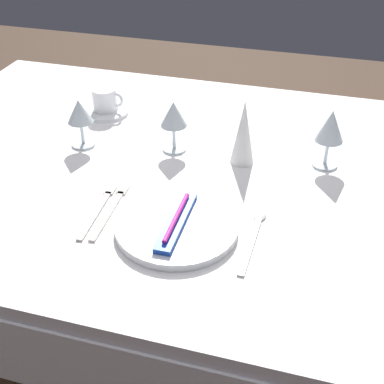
{
  "coord_description": "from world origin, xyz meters",
  "views": [
    {
      "loc": [
        0.24,
        -1.1,
        1.45
      ],
      "look_at": [
        -0.03,
        -0.13,
        0.76
      ],
      "focal_mm": 49.44,
      "sensor_mm": 36.0,
      "label": 1
    }
  ],
  "objects_px": {
    "napkin_folded": "(243,132)",
    "wine_glass_left": "(330,128)",
    "spoon_soup": "(254,233)",
    "coffee_cup_left": "(105,99)",
    "wine_glass_centre": "(80,114)",
    "dinner_plate": "(177,227)",
    "wine_glass_right": "(174,116)",
    "toothbrush_package": "(176,221)",
    "fork_inner": "(99,208)",
    "fork_outer": "(111,208)"
  },
  "relations": [
    {
      "from": "napkin_folded",
      "to": "wine_glass_left",
      "type": "bearing_deg",
      "value": 11.13
    },
    {
      "from": "dinner_plate",
      "to": "wine_glass_right",
      "type": "distance_m",
      "value": 0.36
    },
    {
      "from": "fork_inner",
      "to": "coffee_cup_left",
      "type": "distance_m",
      "value": 0.5
    },
    {
      "from": "dinner_plate",
      "to": "wine_glass_centre",
      "type": "relative_size",
      "value": 1.98
    },
    {
      "from": "spoon_soup",
      "to": "fork_outer",
      "type": "bearing_deg",
      "value": -179.8
    },
    {
      "from": "coffee_cup_left",
      "to": "wine_glass_centre",
      "type": "relative_size",
      "value": 0.72
    },
    {
      "from": "wine_glass_right",
      "to": "wine_glass_centre",
      "type": "bearing_deg",
      "value": -169.96
    },
    {
      "from": "dinner_plate",
      "to": "spoon_soup",
      "type": "distance_m",
      "value": 0.16
    },
    {
      "from": "fork_outer",
      "to": "wine_glass_left",
      "type": "xyz_separation_m",
      "value": [
        0.45,
        0.32,
        0.1
      ]
    },
    {
      "from": "coffee_cup_left",
      "to": "napkin_folded",
      "type": "height_order",
      "value": "napkin_folded"
    },
    {
      "from": "fork_outer",
      "to": "wine_glass_right",
      "type": "bearing_deg",
      "value": 79.43
    },
    {
      "from": "dinner_plate",
      "to": "napkin_folded",
      "type": "relative_size",
      "value": 1.54
    },
    {
      "from": "toothbrush_package",
      "to": "fork_outer",
      "type": "distance_m",
      "value": 0.17
    },
    {
      "from": "coffee_cup_left",
      "to": "wine_glass_left",
      "type": "xyz_separation_m",
      "value": [
        0.66,
        -0.13,
        0.06
      ]
    },
    {
      "from": "toothbrush_package",
      "to": "coffee_cup_left",
      "type": "xyz_separation_m",
      "value": [
        -0.37,
        0.48,
        0.02
      ]
    },
    {
      "from": "dinner_plate",
      "to": "fork_inner",
      "type": "distance_m",
      "value": 0.19
    },
    {
      "from": "dinner_plate",
      "to": "wine_glass_left",
      "type": "height_order",
      "value": "wine_glass_left"
    },
    {
      "from": "toothbrush_package",
      "to": "coffee_cup_left",
      "type": "relative_size",
      "value": 2.2
    },
    {
      "from": "spoon_soup",
      "to": "napkin_folded",
      "type": "relative_size",
      "value": 1.29
    },
    {
      "from": "toothbrush_package",
      "to": "wine_glass_centre",
      "type": "distance_m",
      "value": 0.46
    },
    {
      "from": "dinner_plate",
      "to": "toothbrush_package",
      "type": "bearing_deg",
      "value": 180.0
    },
    {
      "from": "dinner_plate",
      "to": "coffee_cup_left",
      "type": "relative_size",
      "value": 2.74
    },
    {
      "from": "fork_outer",
      "to": "spoon_soup",
      "type": "bearing_deg",
      "value": 0.2
    },
    {
      "from": "fork_inner",
      "to": "wine_glass_centre",
      "type": "xyz_separation_m",
      "value": [
        -0.16,
        0.26,
        0.09
      ]
    },
    {
      "from": "napkin_folded",
      "to": "dinner_plate",
      "type": "bearing_deg",
      "value": -103.73
    },
    {
      "from": "toothbrush_package",
      "to": "wine_glass_centre",
      "type": "xyz_separation_m",
      "value": [
        -0.35,
        0.28,
        0.07
      ]
    },
    {
      "from": "coffee_cup_left",
      "to": "wine_glass_left",
      "type": "height_order",
      "value": "wine_glass_left"
    },
    {
      "from": "toothbrush_package",
      "to": "wine_glass_right",
      "type": "bearing_deg",
      "value": 108.3
    },
    {
      "from": "spoon_soup",
      "to": "wine_glass_right",
      "type": "height_order",
      "value": "wine_glass_right"
    },
    {
      "from": "spoon_soup",
      "to": "napkin_folded",
      "type": "xyz_separation_m",
      "value": [
        -0.08,
        0.28,
        0.08
      ]
    },
    {
      "from": "toothbrush_package",
      "to": "spoon_soup",
      "type": "xyz_separation_m",
      "value": [
        0.16,
        0.03,
        -0.02
      ]
    },
    {
      "from": "spoon_soup",
      "to": "napkin_folded",
      "type": "distance_m",
      "value": 0.31
    },
    {
      "from": "dinner_plate",
      "to": "fork_inner",
      "type": "height_order",
      "value": "dinner_plate"
    },
    {
      "from": "spoon_soup",
      "to": "wine_glass_centre",
      "type": "relative_size",
      "value": 1.65
    },
    {
      "from": "spoon_soup",
      "to": "coffee_cup_left",
      "type": "bearing_deg",
      "value": 139.78
    },
    {
      "from": "toothbrush_package",
      "to": "napkin_folded",
      "type": "distance_m",
      "value": 0.33
    },
    {
      "from": "fork_outer",
      "to": "coffee_cup_left",
      "type": "distance_m",
      "value": 0.5
    },
    {
      "from": "fork_outer",
      "to": "fork_inner",
      "type": "xyz_separation_m",
      "value": [
        -0.03,
        -0.01,
        0.0
      ]
    },
    {
      "from": "wine_glass_left",
      "to": "dinner_plate",
      "type": "bearing_deg",
      "value": -128.52
    },
    {
      "from": "toothbrush_package",
      "to": "wine_glass_centre",
      "type": "height_order",
      "value": "wine_glass_centre"
    },
    {
      "from": "wine_glass_right",
      "to": "toothbrush_package",
      "type": "bearing_deg",
      "value": -71.7
    },
    {
      "from": "wine_glass_centre",
      "to": "wine_glass_right",
      "type": "height_order",
      "value": "wine_glass_right"
    },
    {
      "from": "wine_glass_centre",
      "to": "wine_glass_left",
      "type": "relative_size",
      "value": 0.87
    },
    {
      "from": "toothbrush_package",
      "to": "fork_inner",
      "type": "relative_size",
      "value": 0.98
    },
    {
      "from": "wine_glass_left",
      "to": "wine_glass_right",
      "type": "relative_size",
      "value": 1.1
    },
    {
      "from": "coffee_cup_left",
      "to": "wine_glass_right",
      "type": "distance_m",
      "value": 0.31
    },
    {
      "from": "toothbrush_package",
      "to": "napkin_folded",
      "type": "xyz_separation_m",
      "value": [
        0.08,
        0.32,
        0.06
      ]
    },
    {
      "from": "fork_outer",
      "to": "wine_glass_right",
      "type": "relative_size",
      "value": 1.57
    },
    {
      "from": "toothbrush_package",
      "to": "wine_glass_right",
      "type": "xyz_separation_m",
      "value": [
        -0.11,
        0.33,
        0.07
      ]
    },
    {
      "from": "dinner_plate",
      "to": "fork_outer",
      "type": "distance_m",
      "value": 0.17
    }
  ]
}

